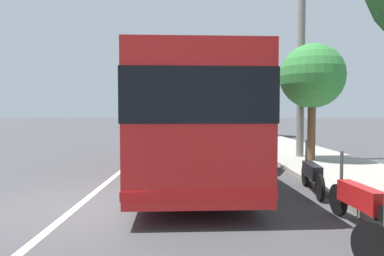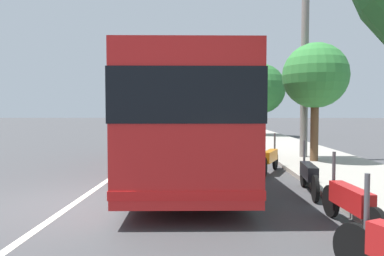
# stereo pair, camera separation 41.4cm
# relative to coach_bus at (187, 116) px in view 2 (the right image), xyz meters

# --- Properties ---
(ground_plane) EXTENTS (220.00, 220.00, 0.00)m
(ground_plane) POSITION_rel_coach_bus_xyz_m (-4.05, 2.22, -1.84)
(ground_plane) COLOR #424244
(sidewalk_curb) EXTENTS (110.00, 3.60, 0.14)m
(sidewalk_curb) POSITION_rel_coach_bus_xyz_m (5.95, -5.13, -1.77)
(sidewalk_curb) COLOR #9E998E
(sidewalk_curb) RESTS_ON ground
(lane_divider_line) EXTENTS (110.00, 0.16, 0.01)m
(lane_divider_line) POSITION_rel_coach_bus_xyz_m (5.95, 2.22, -1.83)
(lane_divider_line) COLOR silver
(lane_divider_line) RESTS_ON ground
(coach_bus) EXTENTS (11.71, 3.26, 3.22)m
(coach_bus) POSITION_rel_coach_bus_xyz_m (0.00, 0.00, 0.00)
(coach_bus) COLOR red
(coach_bus) RESTS_ON ground
(motorcycle_nearest_curb) EXTENTS (2.13, 0.32, 1.25)m
(motorcycle_nearest_curb) POSITION_rel_coach_bus_xyz_m (-5.58, -3.04, -1.37)
(motorcycle_nearest_curb) COLOR black
(motorcycle_nearest_curb) RESTS_ON ground
(motorcycle_far_end) EXTENTS (2.20, 0.37, 1.25)m
(motorcycle_far_end) POSITION_rel_coach_bus_xyz_m (-2.94, -3.12, -1.37)
(motorcycle_far_end) COLOR black
(motorcycle_far_end) RESTS_ON ground
(motorcycle_mid_row) EXTENTS (2.21, 0.97, 1.26)m
(motorcycle_mid_row) POSITION_rel_coach_bus_xyz_m (-0.17, -2.70, -1.36)
(motorcycle_mid_row) COLOR black
(motorcycle_mid_row) RESTS_ON ground
(car_oncoming) EXTENTS (4.15, 2.04, 1.49)m
(car_oncoming) POSITION_rel_coach_bus_xyz_m (35.86, 3.94, -1.12)
(car_oncoming) COLOR #2D7238
(car_oncoming) RESTS_ON ground
(car_behind_bus) EXTENTS (4.24, 1.99, 1.42)m
(car_behind_bus) POSITION_rel_coach_bus_xyz_m (29.27, -0.69, -1.16)
(car_behind_bus) COLOR gold
(car_behind_bus) RESTS_ON ground
(car_ahead_same_lane) EXTENTS (4.53, 2.22, 1.57)m
(car_ahead_same_lane) POSITION_rel_coach_bus_xyz_m (45.96, 4.38, -1.09)
(car_ahead_same_lane) COLOR silver
(car_ahead_same_lane) RESTS_ON ground
(roadside_tree_mid_block) EXTENTS (2.43, 2.43, 4.56)m
(roadside_tree_mid_block) POSITION_rel_coach_bus_xyz_m (1.81, -4.71, 1.48)
(roadside_tree_mid_block) COLOR brown
(roadside_tree_mid_block) RESTS_ON ground
(roadside_tree_far_block) EXTENTS (3.96, 3.96, 5.82)m
(roadside_tree_far_block) POSITION_rel_coach_bus_xyz_m (16.62, -4.95, 1.98)
(roadside_tree_far_block) COLOR brown
(roadside_tree_far_block) RESTS_ON ground
(utility_pole) EXTENTS (0.30, 0.30, 8.79)m
(utility_pole) POSITION_rel_coach_bus_xyz_m (3.01, -4.64, 2.56)
(utility_pole) COLOR slate
(utility_pole) RESTS_ON ground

